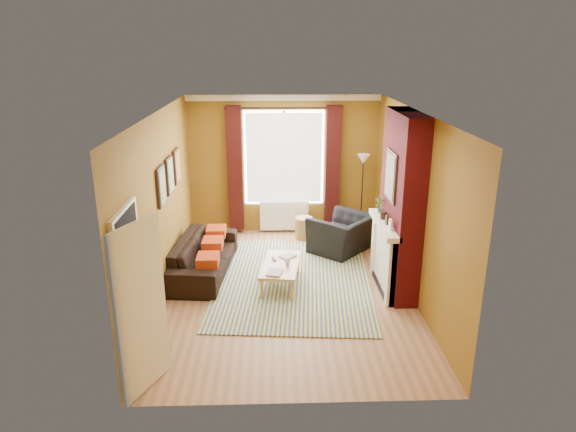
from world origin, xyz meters
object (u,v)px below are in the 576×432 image
object	(u,v)px
wicker_stool	(304,228)
coffee_table	(281,266)
armchair	(342,234)
floor_lamp	(363,172)
sofa	(204,256)

from	to	relation	value
wicker_stool	coffee_table	bearing A→B (deg)	-103.47
armchair	floor_lamp	distance (m)	1.39
wicker_stool	armchair	bearing A→B (deg)	-47.58
sofa	coffee_table	bearing A→B (deg)	-107.15
coffee_table	floor_lamp	world-z (taller)	floor_lamp
sofa	armchair	size ratio (longest dim) A/B	1.96
wicker_stool	floor_lamp	distance (m)	1.61
armchair	wicker_stool	bearing A→B (deg)	-96.39
coffee_table	sofa	bearing A→B (deg)	165.39
sofa	coffee_table	size ratio (longest dim) A/B	1.75
wicker_stool	floor_lamp	size ratio (longest dim) A/B	0.26
armchair	floor_lamp	xyz separation A→B (m)	(0.50, 0.86, 0.98)
coffee_table	wicker_stool	world-z (taller)	wicker_stool
sofa	armchair	world-z (taller)	armchair
armchair	sofa	bearing A→B (deg)	-29.72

